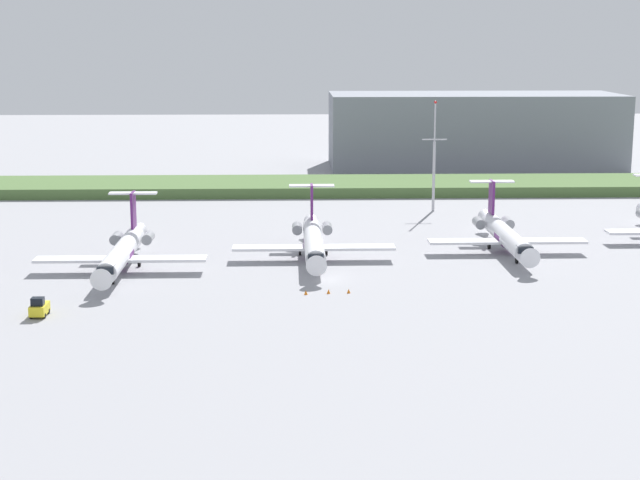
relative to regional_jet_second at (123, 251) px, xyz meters
name	(u,v)px	position (x,y,z in m)	size (l,w,h in m)	color
ground_plane	(316,234)	(26.73, 23.75, -2.54)	(500.00, 500.00, 0.00)	#939399
grass_berm	(310,186)	(26.73, 69.15, -1.50)	(320.00, 20.00, 2.06)	#4C6B38
regional_jet_second	(123,251)	(0.00, 0.00, 0.00)	(22.81, 31.00, 9.00)	white
regional_jet_third	(313,240)	(25.87, 6.56, 0.00)	(22.81, 31.00, 9.00)	white
regional_jet_fourth	(505,234)	(53.96, 10.15, 0.00)	(22.81, 31.00, 9.00)	white
antenna_mast	(434,166)	(48.37, 44.72, 5.73)	(4.40, 0.50, 19.77)	#B2B2B7
distant_hangar	(474,130)	(66.89, 107.14, 6.23)	(68.83, 25.89, 17.53)	gray
baggage_tug	(39,308)	(-5.71, -22.68, -1.53)	(1.72, 3.20, 2.30)	yellow
safety_cone_front_marker	(306,292)	(24.44, -13.95, -2.26)	(0.44, 0.44, 0.55)	orange
safety_cone_mid_marker	(329,291)	(27.22, -13.54, -2.26)	(0.44, 0.44, 0.55)	orange
safety_cone_rear_marker	(349,291)	(29.70, -13.41, -2.26)	(0.44, 0.44, 0.55)	orange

